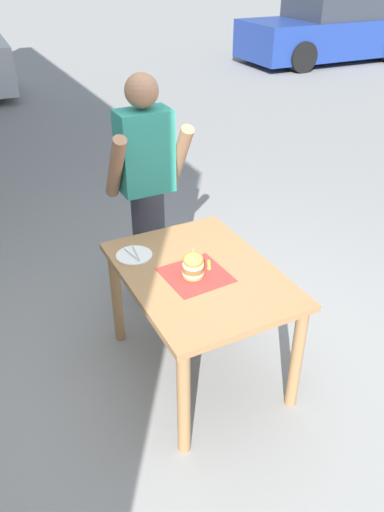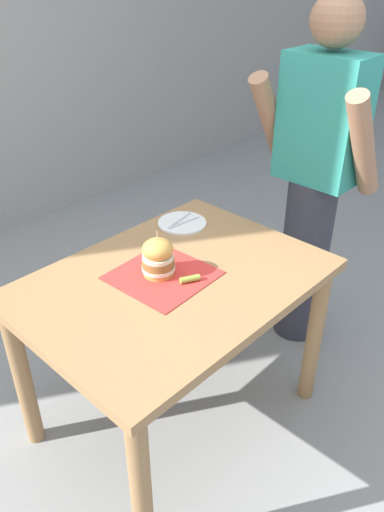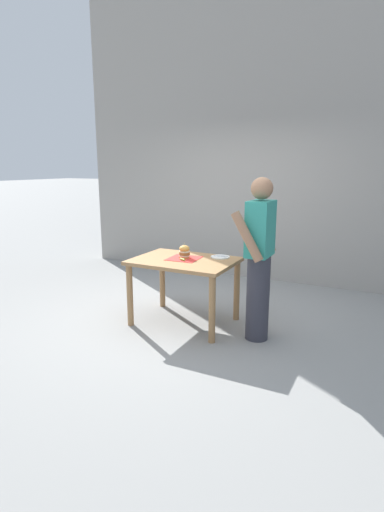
# 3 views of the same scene
# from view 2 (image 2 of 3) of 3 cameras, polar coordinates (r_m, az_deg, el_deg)

# --- Properties ---
(ground_plane) EXTENTS (80.00, 80.00, 0.00)m
(ground_plane) POSITION_cam_2_polar(r_m,az_deg,el_deg) (2.40, -1.72, -17.61)
(ground_plane) COLOR gray
(patio_table) EXTENTS (0.83, 1.14, 0.76)m
(patio_table) POSITION_cam_2_polar(r_m,az_deg,el_deg) (1.96, -2.02, -5.40)
(patio_table) COLOR #9E7247
(patio_table) RESTS_ON ground
(serving_paper) EXTENTS (0.36, 0.36, 0.00)m
(serving_paper) POSITION_cam_2_polar(r_m,az_deg,el_deg) (1.90, -3.37, -2.21)
(serving_paper) COLOR red
(serving_paper) RESTS_ON patio_table
(sandwich) EXTENTS (0.13, 0.13, 0.18)m
(sandwich) POSITION_cam_2_polar(r_m,az_deg,el_deg) (1.87, -3.90, -0.14)
(sandwich) COLOR gold
(sandwich) RESTS_ON serving_paper
(pickle_spear) EXTENTS (0.05, 0.08, 0.02)m
(pickle_spear) POSITION_cam_2_polar(r_m,az_deg,el_deg) (1.85, -0.24, -2.63)
(pickle_spear) COLOR #8EA83D
(pickle_spear) RESTS_ON serving_paper
(side_plate_with_forks) EXTENTS (0.22, 0.22, 0.02)m
(side_plate_with_forks) POSITION_cam_2_polar(r_m,az_deg,el_deg) (2.26, -1.14, 3.78)
(side_plate_with_forks) COLOR white
(side_plate_with_forks) RESTS_ON patio_table
(diner_across_table) EXTENTS (0.55, 0.35, 1.69)m
(diner_across_table) POSITION_cam_2_polar(r_m,az_deg,el_deg) (2.44, 13.79, 8.21)
(diner_across_table) COLOR #33333D
(diner_across_table) RESTS_ON ground
(parked_car_near_curb) EXTENTS (4.28, 2.00, 1.60)m
(parked_car_near_curb) POSITION_cam_2_polar(r_m,az_deg,el_deg) (12.59, 1.94, 26.57)
(parked_car_near_curb) COLOR silver
(parked_car_near_curb) RESTS_ON ground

